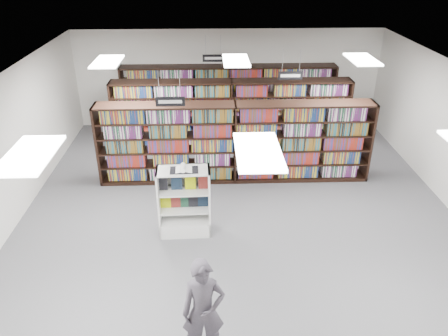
{
  "coord_description": "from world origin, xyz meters",
  "views": [
    {
      "loc": [
        -0.64,
        -8.22,
        5.63
      ],
      "look_at": [
        -0.33,
        0.5,
        1.1
      ],
      "focal_mm": 35.0,
      "sensor_mm": 36.0,
      "label": 1
    }
  ],
  "objects_px": {
    "endcap_display": "(185,211)",
    "shopper": "(203,310)",
    "open_book": "(184,169)",
    "bookshelf_row_near": "(235,143)"
  },
  "relations": [
    {
      "from": "bookshelf_row_near",
      "to": "shopper",
      "type": "relative_size",
      "value": 4.03
    },
    {
      "from": "endcap_display",
      "to": "shopper",
      "type": "xyz_separation_m",
      "value": [
        0.43,
        -3.21,
        0.37
      ]
    },
    {
      "from": "open_book",
      "to": "shopper",
      "type": "relative_size",
      "value": 0.33
    },
    {
      "from": "open_book",
      "to": "shopper",
      "type": "distance_m",
      "value": 3.24
    },
    {
      "from": "bookshelf_row_near",
      "to": "shopper",
      "type": "xyz_separation_m",
      "value": [
        -0.77,
        -5.54,
        -0.18
      ]
    },
    {
      "from": "endcap_display",
      "to": "shopper",
      "type": "bearing_deg",
      "value": -84.14
    },
    {
      "from": "shopper",
      "to": "open_book",
      "type": "bearing_deg",
      "value": 92.53
    },
    {
      "from": "endcap_display",
      "to": "shopper",
      "type": "distance_m",
      "value": 3.26
    },
    {
      "from": "bookshelf_row_near",
      "to": "endcap_display",
      "type": "distance_m",
      "value": 2.68
    },
    {
      "from": "endcap_display",
      "to": "open_book",
      "type": "xyz_separation_m",
      "value": [
        0.02,
        -0.07,
        1.06
      ]
    }
  ]
}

